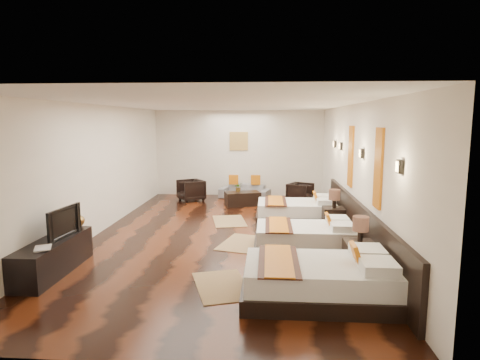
# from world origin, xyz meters

# --- Properties ---
(floor) EXTENTS (5.50, 9.50, 0.01)m
(floor) POSITION_xyz_m (0.00, 0.00, 0.00)
(floor) COLOR black
(floor) RESTS_ON ground
(ceiling) EXTENTS (5.50, 9.50, 0.01)m
(ceiling) POSITION_xyz_m (0.00, 0.00, 2.80)
(ceiling) COLOR white
(ceiling) RESTS_ON floor
(back_wall) EXTENTS (5.50, 0.01, 2.80)m
(back_wall) POSITION_xyz_m (0.00, 4.75, 1.40)
(back_wall) COLOR silver
(back_wall) RESTS_ON floor
(left_wall) EXTENTS (0.01, 9.50, 2.80)m
(left_wall) POSITION_xyz_m (-2.75, 0.00, 1.40)
(left_wall) COLOR silver
(left_wall) RESTS_ON floor
(right_wall) EXTENTS (0.01, 9.50, 2.80)m
(right_wall) POSITION_xyz_m (2.75, 0.00, 1.40)
(right_wall) COLOR silver
(right_wall) RESTS_ON floor
(headboard_panel) EXTENTS (0.08, 6.60, 0.90)m
(headboard_panel) POSITION_xyz_m (2.71, -0.80, 0.45)
(headboard_panel) COLOR black
(headboard_panel) RESTS_ON floor
(bed_near) EXTENTS (2.11, 1.33, 0.81)m
(bed_near) POSITION_xyz_m (1.70, -3.09, 0.28)
(bed_near) COLOR black
(bed_near) RESTS_ON floor
(bed_mid) EXTENTS (1.91, 1.20, 0.73)m
(bed_mid) POSITION_xyz_m (1.69, -0.93, 0.25)
(bed_mid) COLOR black
(bed_mid) RESTS_ON floor
(bed_far) EXTENTS (1.97, 1.24, 0.75)m
(bed_far) POSITION_xyz_m (1.69, 1.33, 0.26)
(bed_far) COLOR black
(bed_far) RESTS_ON floor
(nightstand_a) EXTENTS (0.48, 0.48, 0.95)m
(nightstand_a) POSITION_xyz_m (2.44, -2.09, 0.33)
(nightstand_a) COLOR black
(nightstand_a) RESTS_ON floor
(nightstand_b) EXTENTS (0.48, 0.48, 0.94)m
(nightstand_b) POSITION_xyz_m (2.45, 0.49, 0.33)
(nightstand_b) COLOR black
(nightstand_b) RESTS_ON floor
(jute_mat_near) EXTENTS (1.09, 1.37, 0.01)m
(jute_mat_near) POSITION_xyz_m (0.29, -2.75, 0.01)
(jute_mat_near) COLOR olive
(jute_mat_near) RESTS_ON floor
(jute_mat_mid) EXTENTS (1.04, 1.35, 0.01)m
(jute_mat_mid) POSITION_xyz_m (0.45, -0.60, 0.01)
(jute_mat_mid) COLOR olive
(jute_mat_mid) RESTS_ON floor
(jute_mat_far) EXTENTS (0.98, 1.33, 0.01)m
(jute_mat_far) POSITION_xyz_m (0.02, 1.18, 0.01)
(jute_mat_far) COLOR olive
(jute_mat_far) RESTS_ON floor
(tv_console) EXTENTS (0.50, 1.80, 0.55)m
(tv_console) POSITION_xyz_m (-2.50, -2.40, 0.28)
(tv_console) COLOR black
(tv_console) RESTS_ON floor
(tv) EXTENTS (0.20, 0.89, 0.51)m
(tv) POSITION_xyz_m (-2.45, -2.24, 0.80)
(tv) COLOR black
(tv) RESTS_ON tv_console
(book) EXTENTS (0.35, 0.38, 0.03)m
(book) POSITION_xyz_m (-2.50, -2.92, 0.56)
(book) COLOR black
(book) RESTS_ON tv_console
(figurine) EXTENTS (0.39, 0.39, 0.31)m
(figurine) POSITION_xyz_m (-2.50, -1.58, 0.71)
(figurine) COLOR brown
(figurine) RESTS_ON tv_console
(sofa) EXTENTS (1.68, 1.04, 0.46)m
(sofa) POSITION_xyz_m (0.23, 4.14, 0.23)
(sofa) COLOR slate
(sofa) RESTS_ON floor
(armchair_left) EXTENTS (0.99, 0.99, 0.66)m
(armchair_left) POSITION_xyz_m (-1.41, 3.70, 0.33)
(armchair_left) COLOR black
(armchair_left) RESTS_ON floor
(armchair_right) EXTENTS (0.90, 0.89, 0.61)m
(armchair_right) POSITION_xyz_m (1.94, 3.59, 0.30)
(armchair_right) COLOR black
(armchair_right) RESTS_ON floor
(coffee_table) EXTENTS (1.10, 0.78, 0.40)m
(coffee_table) POSITION_xyz_m (0.23, 3.09, 0.20)
(coffee_table) COLOR black
(coffee_table) RESTS_ON floor
(table_plant) EXTENTS (0.25, 0.22, 0.26)m
(table_plant) POSITION_xyz_m (0.11, 3.13, 0.53)
(table_plant) COLOR #2B571D
(table_plant) RESTS_ON coffee_table
(orange_panel_a) EXTENTS (0.04, 0.40, 1.30)m
(orange_panel_a) POSITION_xyz_m (2.73, -1.90, 1.70)
(orange_panel_a) COLOR #D86014
(orange_panel_a) RESTS_ON right_wall
(orange_panel_b) EXTENTS (0.04, 0.40, 1.30)m
(orange_panel_b) POSITION_xyz_m (2.73, 0.30, 1.70)
(orange_panel_b) COLOR #D86014
(orange_panel_b) RESTS_ON right_wall
(sconce_near) EXTENTS (0.07, 0.12, 0.18)m
(sconce_near) POSITION_xyz_m (2.70, -3.00, 1.85)
(sconce_near) COLOR black
(sconce_near) RESTS_ON right_wall
(sconce_mid) EXTENTS (0.07, 0.12, 0.18)m
(sconce_mid) POSITION_xyz_m (2.70, -0.80, 1.85)
(sconce_mid) COLOR black
(sconce_mid) RESTS_ON right_wall
(sconce_far) EXTENTS (0.07, 0.12, 0.18)m
(sconce_far) POSITION_xyz_m (2.70, 1.40, 1.85)
(sconce_far) COLOR black
(sconce_far) RESTS_ON right_wall
(sconce_lounge) EXTENTS (0.07, 0.12, 0.18)m
(sconce_lounge) POSITION_xyz_m (2.70, 2.30, 1.85)
(sconce_lounge) COLOR black
(sconce_lounge) RESTS_ON right_wall
(gold_artwork) EXTENTS (0.60, 0.04, 0.60)m
(gold_artwork) POSITION_xyz_m (0.00, 4.73, 1.80)
(gold_artwork) COLOR #AD873F
(gold_artwork) RESTS_ON back_wall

